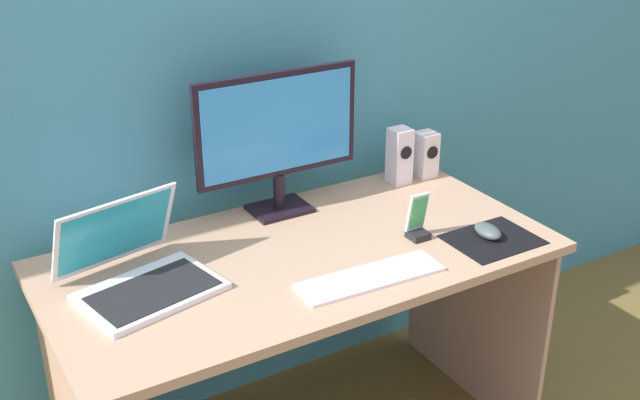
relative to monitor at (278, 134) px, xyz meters
name	(u,v)px	position (x,y,z in m)	size (l,w,h in m)	color
wall_back	(226,36)	(-0.08, 0.17, 0.27)	(6.00, 0.04, 2.50)	teal
desk	(301,299)	(-0.08, -0.27, -0.40)	(1.40, 0.70, 0.73)	tan
monitor	(278,134)	(0.00, 0.00, 0.00)	(0.52, 0.14, 0.44)	black
speaker_right	(426,154)	(0.55, -0.01, -0.17)	(0.07, 0.07, 0.15)	white
speaker_near_monitor	(400,156)	(0.44, -0.01, -0.16)	(0.07, 0.07, 0.19)	white
laptop	(139,271)	(-0.52, -0.22, -0.20)	(0.40, 0.38, 0.22)	white
keyboard_external	(370,277)	(0.01, -0.49, -0.25)	(0.40, 0.12, 0.01)	white
mousepad	(493,239)	(0.43, -0.48, -0.25)	(0.25, 0.20, 0.00)	black
mouse	(488,231)	(0.43, -0.46, -0.23)	(0.06, 0.10, 0.04)	#445050
phone_in_dock	(418,222)	(0.25, -0.36, -0.20)	(0.06, 0.05, 0.14)	black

